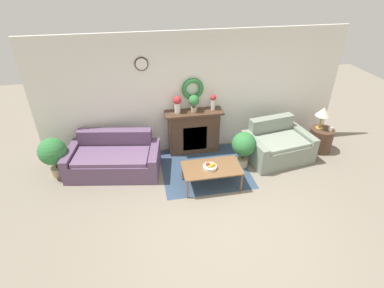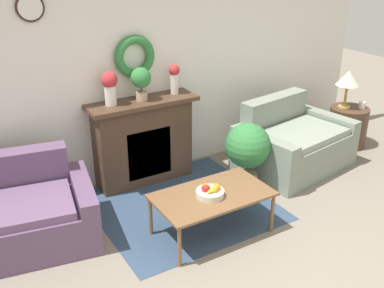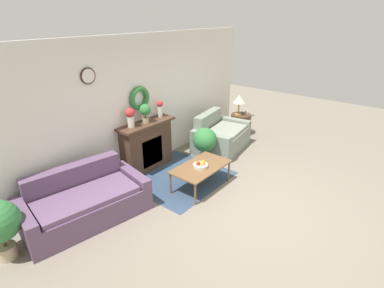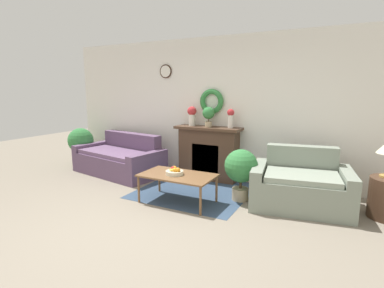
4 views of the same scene
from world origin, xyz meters
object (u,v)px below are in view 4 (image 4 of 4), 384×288
object	(u,v)px
potted_plant_floor_by_couch	(81,142)
fruit_bowl	(175,172)
loveseat_right	(301,186)
couch_left	(120,159)
vase_on_mantel_left	(192,114)
fireplace	(208,153)
potted_plant_floor_by_loveseat	(241,168)
coffee_table	(178,177)
vase_on_mantel_right	(231,117)
potted_plant_on_mantel	(208,114)

from	to	relation	value
potted_plant_floor_by_couch	fruit_bowl	bearing A→B (deg)	-17.50
loveseat_right	potted_plant_floor_by_couch	xyz separation A→B (m)	(-4.77, 0.22, 0.24)
loveseat_right	fruit_bowl	size ratio (longest dim) A/B	5.58
couch_left	vase_on_mantel_left	size ratio (longest dim) A/B	5.43
fireplace	potted_plant_floor_by_loveseat	distance (m)	1.23
coffee_table	fruit_bowl	xyz separation A→B (m)	(-0.04, -0.02, 0.08)
fruit_bowl	vase_on_mantel_right	bearing A→B (deg)	74.48
coffee_table	potted_plant_floor_by_couch	size ratio (longest dim) A/B	1.31
potted_plant_floor_by_couch	potted_plant_floor_by_loveseat	size ratio (longest dim) A/B	1.07
loveseat_right	vase_on_mantel_left	world-z (taller)	vase_on_mantel_left
vase_on_mantel_right	potted_plant_floor_by_loveseat	distance (m)	1.19
couch_left	vase_on_mantel_right	size ratio (longest dim) A/B	5.81
fireplace	loveseat_right	distance (m)	1.91
vase_on_mantel_right	couch_left	bearing A→B (deg)	-168.14
couch_left	coffee_table	bearing A→B (deg)	-14.97
vase_on_mantel_left	potted_plant_on_mantel	xyz separation A→B (m)	(0.36, -0.02, 0.02)
fireplace	couch_left	bearing A→B (deg)	-165.57
fruit_bowl	potted_plant_floor_by_loveseat	xyz separation A→B (m)	(0.87, 0.55, 0.03)
fireplace	loveseat_right	size ratio (longest dim) A/B	0.84
loveseat_right	potted_plant_floor_by_couch	world-z (taller)	potted_plant_floor_by_couch
loveseat_right	potted_plant_floor_by_couch	distance (m)	4.78
vase_on_mantel_right	potted_plant_floor_by_loveseat	bearing A→B (deg)	-59.14
fireplace	potted_plant_floor_by_loveseat	size ratio (longest dim) A/B	1.57
potted_plant_on_mantel	potted_plant_floor_by_couch	world-z (taller)	potted_plant_on_mantel
vase_on_mantel_left	potted_plant_floor_by_couch	xyz separation A→B (m)	(-2.62, -0.41, -0.69)
couch_left	loveseat_right	distance (m)	3.60
fireplace	coffee_table	size ratio (longest dim) A/B	1.13
fireplace	fruit_bowl	xyz separation A→B (m)	(0.05, -1.36, -0.03)
fireplace	vase_on_mantel_right	world-z (taller)	vase_on_mantel_right
couch_left	potted_plant_floor_by_couch	distance (m)	1.21
fruit_bowl	potted_plant_floor_by_loveseat	world-z (taller)	potted_plant_floor_by_loveseat
vase_on_mantel_right	potted_plant_on_mantel	xyz separation A→B (m)	(-0.43, -0.02, 0.03)
fruit_bowl	fireplace	bearing A→B (deg)	92.23
fireplace	fruit_bowl	distance (m)	1.37
fireplace	potted_plant_on_mantel	distance (m)	0.74
couch_left	vase_on_mantel_right	xyz separation A→B (m)	(2.24, 0.47, 0.94)
coffee_table	vase_on_mantel_right	xyz separation A→B (m)	(0.34, 1.35, 0.82)
vase_on_mantel_left	loveseat_right	bearing A→B (deg)	-16.48
loveseat_right	potted_plant_on_mantel	size ratio (longest dim) A/B	4.06
vase_on_mantel_right	vase_on_mantel_left	bearing A→B (deg)	180.00
vase_on_mantel_right	potted_plant_floor_by_couch	xyz separation A→B (m)	(-3.41, -0.41, -0.68)
couch_left	vase_on_mantel_right	world-z (taller)	vase_on_mantel_right
couch_left	fruit_bowl	world-z (taller)	couch_left
fruit_bowl	potted_plant_on_mantel	xyz separation A→B (m)	(-0.05, 1.35, 0.77)
loveseat_right	potted_plant_on_mantel	distance (m)	2.12
vase_on_mantel_right	fruit_bowl	bearing A→B (deg)	-105.52
vase_on_mantel_left	couch_left	bearing A→B (deg)	-161.96
potted_plant_floor_by_couch	loveseat_right	bearing A→B (deg)	-2.67
fireplace	coffee_table	xyz separation A→B (m)	(0.09, -1.34, -0.11)
potted_plant_floor_by_loveseat	coffee_table	bearing A→B (deg)	-147.35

